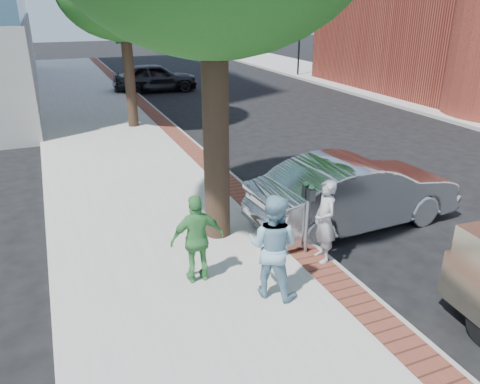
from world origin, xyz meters
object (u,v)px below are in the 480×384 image
sedan_silver (355,192)px  parking_meter (308,203)px  bg_car (155,77)px  person_green (197,239)px  person_gray (325,221)px  person_officer (273,246)px

sedan_silver → parking_meter: bearing=115.3°
sedan_silver → bg_car: size_ratio=1.04×
person_green → bg_car: person_green is taller
parking_meter → person_gray: (0.17, -0.35, -0.24)m
sedan_silver → bg_car: bearing=-2.4°
person_officer → bg_car: person_officer is taller
person_gray → person_green: 2.42m
parking_meter → person_green: 2.25m
person_gray → sedan_silver: person_gray is taller
person_officer → person_gray: bearing=-109.8°
parking_meter → person_green: bearing=-177.1°
person_green → bg_car: bearing=-99.5°
parking_meter → sedan_silver: bearing=28.4°
parking_meter → bg_car: (1.56, 19.61, -0.41)m
person_gray → bg_car: (1.38, 19.96, -0.17)m
sedan_silver → bg_car: sedan_silver is taller
sedan_silver → bg_car: 18.64m
person_gray → person_green: bearing=-86.7°
bg_car → parking_meter: bearing=178.9°
bg_car → sedan_silver: bearing=-175.8°
person_officer → person_green: bearing=4.8°
person_green → person_officer: bearing=140.6°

